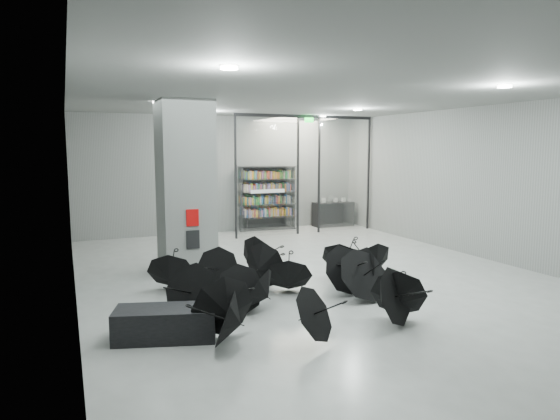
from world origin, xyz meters
name	(u,v)px	position (x,y,z in m)	size (l,w,h in m)	color
room	(320,151)	(0.00, 0.00, 2.84)	(14.00, 14.02, 4.01)	gray
column	(186,187)	(-2.50, 2.00, 2.00)	(1.20, 1.20, 4.00)	slate
fire_cabinet	(192,218)	(-2.50, 1.38, 1.35)	(0.28, 0.04, 0.38)	#A50A07
info_panel	(193,240)	(-2.50, 1.38, 0.85)	(0.30, 0.03, 0.42)	black
exit_sign	(309,120)	(2.40, 5.30, 3.82)	(0.30, 0.06, 0.15)	#0CE533
glass_partition	(306,170)	(2.39, 5.50, 2.18)	(5.06, 0.08, 4.00)	silver
bench	(165,323)	(-3.79, -2.12, 0.24)	(1.52, 0.65, 0.49)	black
bookshelf	(267,198)	(1.48, 6.75, 1.13)	(2.06, 0.41, 2.26)	black
shop_counter	(333,214)	(4.06, 6.54, 0.45)	(1.50, 0.60, 0.90)	black
umbrella_cluster	(297,287)	(-1.19, -1.33, 0.31)	(5.28, 4.69, 1.30)	black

